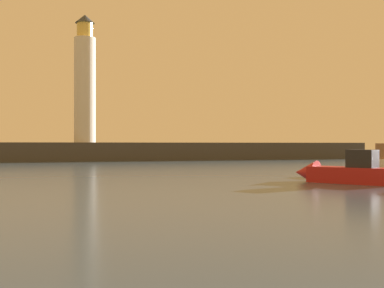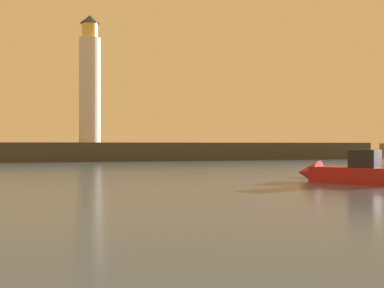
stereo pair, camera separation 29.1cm
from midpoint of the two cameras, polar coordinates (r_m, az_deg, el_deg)
name	(u,v)px [view 1 (the left image)]	position (r m, az deg, el deg)	size (l,w,h in m)	color
ground_plane	(146,175)	(33.64, -5.75, -3.69)	(220.00, 220.00, 0.00)	#384C60
breakwater	(99,152)	(63.93, -11.17, -0.90)	(78.06, 5.30, 2.38)	#423F3D
lighthouse	(85,82)	(64.28, -12.73, 7.19)	(2.76, 2.76, 16.59)	silver
motorboat_1	(374,163)	(39.46, 20.63, -2.12)	(2.40, 7.45, 2.62)	white
motorboat_3	(342,172)	(27.94, 17.05, -3.21)	(4.43, 5.71, 2.08)	#B21E1E
mooring_buoy	(363,169)	(33.64, 19.38, -2.78)	(1.07, 1.07, 1.07)	red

